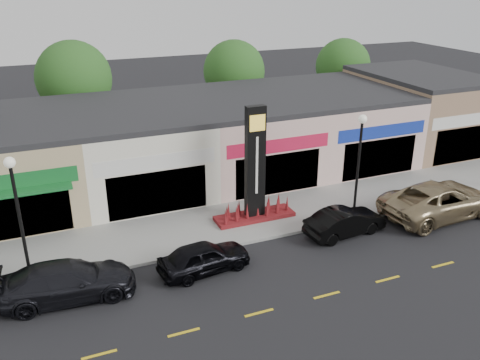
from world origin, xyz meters
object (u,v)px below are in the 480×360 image
at_px(lamp_east_near, 359,156).
at_px(car_gold_suv, 439,200).
at_px(lamp_west_near, 18,208).
at_px(car_dark_sedan, 67,281).
at_px(car_black_conv, 345,222).
at_px(car_black_sedan, 204,257).
at_px(pylon_sign, 255,180).

bearing_deg(lamp_east_near, car_gold_suv, -19.59).
relative_size(lamp_west_near, car_dark_sedan, 1.03).
bearing_deg(car_gold_suv, car_black_conv, 85.07).
relative_size(lamp_west_near, car_black_sedan, 1.35).
distance_m(lamp_west_near, car_black_conv, 14.84).
bearing_deg(car_gold_suv, pylon_sign, 67.28).
height_order(lamp_west_near, car_black_sedan, lamp_west_near).
bearing_deg(car_dark_sedan, lamp_west_near, 42.33).
bearing_deg(car_black_sedan, pylon_sign, -54.98).
relative_size(pylon_sign, car_black_sedan, 1.48).
bearing_deg(car_gold_suv, lamp_east_near, 66.83).
distance_m(pylon_sign, car_gold_suv, 9.91).
xyz_separation_m(lamp_west_near, car_black_conv, (14.50, -1.39, -2.79)).
relative_size(lamp_west_near, car_gold_suv, 0.83).
distance_m(lamp_east_near, car_black_sedan, 9.60).
bearing_deg(lamp_west_near, pylon_sign, 8.77).
bearing_deg(car_black_sedan, lamp_west_near, 67.59).
bearing_deg(car_black_conv, pylon_sign, 42.74).
xyz_separation_m(car_dark_sedan, car_black_sedan, (5.66, -0.21, -0.08)).
bearing_deg(pylon_sign, car_black_sedan, -137.83).
bearing_deg(lamp_west_near, car_gold_suv, -4.29).
relative_size(pylon_sign, car_black_conv, 1.44).
height_order(car_dark_sedan, car_gold_suv, car_gold_suv).
distance_m(car_dark_sedan, car_gold_suv, 18.92).
height_order(lamp_west_near, car_black_conv, lamp_west_near).
distance_m(pylon_sign, car_dark_sedan, 10.33).
distance_m(car_black_sedan, car_black_conv, 7.51).
bearing_deg(lamp_west_near, car_black_conv, -5.46).
height_order(lamp_west_near, car_gold_suv, lamp_west_near).
height_order(lamp_east_near, car_gold_suv, lamp_east_near).
relative_size(lamp_east_near, pylon_sign, 0.91).
bearing_deg(lamp_east_near, pylon_sign, 161.25).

